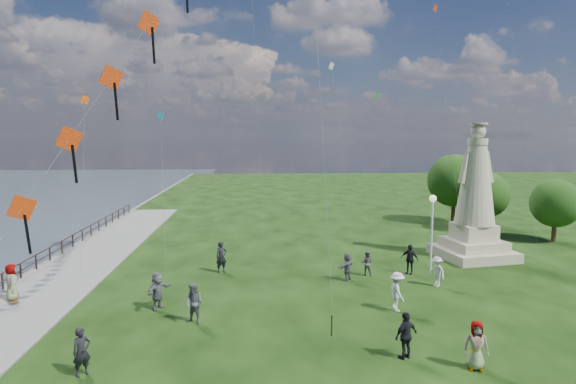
{
  "coord_description": "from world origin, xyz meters",
  "views": [
    {
      "loc": [
        -2.59,
        -16.11,
        8.34
      ],
      "look_at": [
        -1.0,
        8.0,
        5.5
      ],
      "focal_mm": 30.0,
      "sensor_mm": 36.0,
      "label": 1
    }
  ],
  "objects": [
    {
      "name": "waterfront",
      "position": [
        -15.24,
        8.99,
        -0.06
      ],
      "size": [
        200.0,
        200.0,
        1.51
      ],
      "color": "#2E3F46",
      "rests_on": "ground"
    },
    {
      "name": "statue",
      "position": [
        12.21,
        15.29,
        3.47
      ],
      "size": [
        5.23,
        5.23,
        9.18
      ],
      "rotation": [
        0.0,
        0.0,
        0.18
      ],
      "color": "#B7AF8A",
      "rests_on": "ground"
    },
    {
      "name": "lamppost",
      "position": [
        8.2,
        12.46,
        3.4
      ],
      "size": [
        0.44,
        0.44,
        4.72
      ],
      "color": "silver",
      "rests_on": "ground"
    },
    {
      "name": "tree_row",
      "position": [
        17.55,
        25.34,
        3.63
      ],
      "size": [
        8.99,
        13.03,
        6.59
      ],
      "color": "#382314",
      "rests_on": "ground"
    },
    {
      "name": "person_0",
      "position": [
        -8.71,
        0.29,
        0.86
      ],
      "size": [
        0.75,
        0.72,
        1.73
      ],
      "primitive_type": "imported",
      "rotation": [
        0.0,
        0.0,
        0.7
      ],
      "color": "black",
      "rests_on": "ground"
    },
    {
      "name": "person_1",
      "position": [
        -5.41,
        4.79,
        0.91
      ],
      "size": [
        1.04,
        0.89,
        1.82
      ],
      "primitive_type": "imported",
      "rotation": [
        0.0,
        0.0,
        -0.48
      ],
      "color": "#595960",
      "rests_on": "ground"
    },
    {
      "name": "person_2",
      "position": [
        4.07,
        5.7,
        0.94
      ],
      "size": [
        0.78,
        1.29,
        1.89
      ],
      "primitive_type": "imported",
      "rotation": [
        0.0,
        0.0,
        1.7
      ],
      "color": "silver",
      "rests_on": "ground"
    },
    {
      "name": "person_3",
      "position": [
        2.96,
        0.81,
        0.9
      ],
      "size": [
        1.19,
        0.98,
        1.8
      ],
      "primitive_type": "imported",
      "rotation": [
        0.0,
        0.0,
        3.64
      ],
      "color": "black",
      "rests_on": "ground"
    },
    {
      "name": "person_4",
      "position": [
        5.2,
        -0.18,
        0.89
      ],
      "size": [
        0.96,
        0.7,
        1.78
      ],
      "primitive_type": "imported",
      "rotation": [
        0.0,
        0.0,
        -0.2
      ],
      "color": "#595960",
      "rests_on": "ground"
    },
    {
      "name": "person_5",
      "position": [
        -7.39,
        6.7,
        0.91
      ],
      "size": [
        1.43,
        1.83,
        1.82
      ],
      "primitive_type": "imported",
      "rotation": [
        0.0,
        0.0,
        1.09
      ],
      "color": "#595960",
      "rests_on": "ground"
    },
    {
      "name": "person_6",
      "position": [
        -4.76,
        12.79,
        0.96
      ],
      "size": [
        0.82,
        0.7,
        1.92
      ],
      "primitive_type": "imported",
      "rotation": [
        0.0,
        0.0,
        0.41
      ],
      "color": "black",
      "rests_on": "ground"
    },
    {
      "name": "person_7",
      "position": [
        3.98,
        11.61,
        0.75
      ],
      "size": [
        0.85,
        0.7,
        1.5
      ],
      "primitive_type": "imported",
      "rotation": [
        0.0,
        0.0,
        2.74
      ],
      "color": "#595960",
      "rests_on": "ground"
    },
    {
      "name": "person_8",
      "position": [
        7.37,
        9.26,
        0.85
      ],
      "size": [
        0.98,
        1.23,
        1.69
      ],
      "primitive_type": "imported",
      "rotation": [
        0.0,
        0.0,
        -1.12
      ],
      "color": "silver",
      "rests_on": "ground"
    },
    {
      "name": "person_9",
      "position": [
        6.62,
        11.74,
        0.91
      ],
      "size": [
        1.18,
        1.09,
        1.82
      ],
      "primitive_type": "imported",
      "rotation": [
        0.0,
        0.0,
        -0.66
      ],
      "color": "black",
      "rests_on": "ground"
    },
    {
      "name": "person_10",
      "position": [
        -14.91,
        8.17,
        0.93
      ],
      "size": [
        0.91,
        1.07,
        1.86
      ],
      "primitive_type": "imported",
      "rotation": [
        0.0,
        0.0,
        2.05
      ],
      "color": "#595960",
      "rests_on": "ground"
    },
    {
      "name": "person_11",
      "position": [
        2.61,
        10.69,
        0.82
      ],
      "size": [
        1.49,
        1.56,
        1.63
      ],
      "primitive_type": "imported",
      "rotation": [
        0.0,
        0.0,
        3.98
      ],
      "color": "#595960",
      "rests_on": "ground"
    },
    {
      "name": "red_kite_train",
      "position": [
        -7.88,
        4.61,
        11.48
      ],
      "size": [
        9.42,
        9.35,
        18.51
      ],
      "color": "black",
      "rests_on": "ground"
    },
    {
      "name": "small_kites",
      "position": [
        2.73,
        21.86,
        13.39
      ],
      "size": [
        31.74,
        15.51,
        27.9
      ],
      "color": "#166689",
      "rests_on": "ground"
    }
  ]
}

